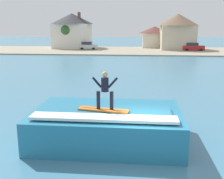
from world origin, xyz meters
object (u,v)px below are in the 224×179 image
Objects in this scene: house_with_chimney at (72,29)px; house_small_cottage at (154,36)px; car_far_shore at (193,47)px; wave_crest at (107,125)px; house_gabled_white at (178,30)px; tree_tall_bare at (66,30)px; surfboard at (103,110)px; surfer at (105,88)px; car_near_shore at (88,46)px.

house_with_chimney is 1.27× the size of house_small_cottage.
wave_crest is at bearing -105.12° from car_far_shore.
house_gabled_white reaches higher than car_far_shore.
tree_tall_bare is (-24.91, -1.06, -0.05)m from house_gabled_white.
house_small_cottage reaches higher than surfboard.
house_gabled_white reaches higher than surfboard.
house_gabled_white is at bearing -50.86° from house_small_cottage.
house_with_chimney is 3.12m from tree_tall_bare.
car_far_shore is at bearing -48.48° from house_small_cottage.
surfboard is 0.25× the size of house_gabled_white.
house_small_cottage is (5.22, 56.52, 2.14)m from wave_crest.
house_gabled_white is (9.97, 51.24, 1.76)m from surfer.
tree_tall_bare reaches higher than car_near_shore.
wave_crest is at bearing -78.53° from car_near_shore.
wave_crest is 1.49× the size of car_far_shore.
house_gabled_white is 1.55× the size of tree_tall_bare.
car_near_shore is 0.68× the size of tree_tall_bare.
car_near_shore is (-9.88, 49.31, -1.69)m from surfer.
house_gabled_white is at bearing 135.82° from car_far_shore.
house_small_cottage reaches higher than surfer.
wave_crest is 51.97m from tree_tall_bare.
car_far_shore is (12.92, 47.82, 0.17)m from wave_crest.
surfboard is 0.29× the size of house_small_cottage.
surfboard is (-0.09, -0.54, 0.91)m from wave_crest.
house_with_chimney is at bearing 78.97° from tree_tall_bare.
wave_crest is 1.06m from surfboard.
car_near_shore is at bearing -41.36° from house_with_chimney.
tree_tall_bare is at bearing 170.25° from car_near_shore.
house_small_cottage is at bearing 84.68° from surfboard.
surfer is 52.38m from tree_tall_bare.
car_near_shore is 20.24m from house_gabled_white.
car_near_shore is 6.93m from house_with_chimney.
tree_tall_bare is (-20.17, -6.88, 1.43)m from house_small_cottage.
tree_tall_bare is at bearing 176.26° from car_far_shore.
surfboard is 0.39× the size of tree_tall_bare.
car_near_shore is at bearing -9.75° from tree_tall_bare.
surfer is at bearing -73.43° from tree_tall_bare.
car_far_shore is 0.57× the size of house_small_cottage.
tree_tall_bare reaches higher than house_small_cottage.
house_gabled_white reaches higher than surfer.
car_near_shore reaches higher than wave_crest.
car_far_shore is at bearing -44.18° from house_gabled_white.
car_near_shore is at bearing -152.86° from house_small_cottage.
tree_tall_bare reaches higher than surfer.
house_with_chimney is at bearing 175.30° from house_gabled_white.
house_with_chimney is at bearing -168.96° from house_small_cottage.
surfer reaches higher than car_far_shore.
surfboard is 0.51× the size of car_far_shore.
surfboard is 55.19m from house_with_chimney.
house_with_chimney is 24.39m from house_gabled_white.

